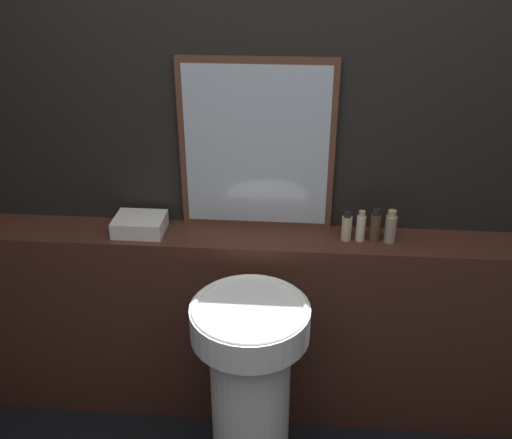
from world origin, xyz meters
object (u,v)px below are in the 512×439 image
Objects in this scene: towel_stack at (140,224)px; shampoo_bottle at (347,227)px; body_wash_bottle at (391,227)px; pedestal_sink at (250,384)px; conditioner_bottle at (361,227)px; lotion_bottle at (375,226)px; mirror at (257,147)px.

shampoo_bottle reaches higher than towel_stack.
body_wash_bottle is at bearing 0.00° from shampoo_bottle.
pedestal_sink is 6.57× the size of conditioner_bottle.
lotion_bottle reaches higher than towel_stack.
conditioner_bottle is at bearing -12.86° from mirror.
towel_stack is (-0.49, -0.10, -0.32)m from mirror.
mirror reaches higher than pedestal_sink.
shampoo_bottle is 0.91× the size of body_wash_bottle.
conditioner_bottle is (0.92, 0.00, 0.03)m from towel_stack.
pedestal_sink is 6.87× the size of shampoo_bottle.
pedestal_sink is at bearing -143.79° from body_wash_bottle.
body_wash_bottle is (0.06, 0.00, -0.00)m from lotion_bottle.
conditioner_bottle is at bearing 180.00° from body_wash_bottle.
mirror is 0.58m from lotion_bottle.
towel_stack is at bearing 180.00° from body_wash_bottle.
mirror is 4.96× the size of lotion_bottle.
mirror is (-0.01, 0.49, 0.81)m from pedestal_sink.
mirror reaches higher than conditioner_bottle.
towel_stack is 0.98m from lotion_bottle.
body_wash_bottle is at bearing 36.21° from pedestal_sink.
towel_stack is 0.92m from conditioner_bottle.
mirror reaches higher than lotion_bottle.
lotion_bottle is at bearing 0.00° from shampoo_bottle.
conditioner_bottle is 0.06m from lotion_bottle.
mirror is 5.38× the size of conditioner_bottle.
shampoo_bottle is 0.96× the size of conditioner_bottle.
shampoo_bottle is 0.18m from body_wash_bottle.
mirror is 3.42× the size of towel_stack.
lotion_bottle is at bearing -11.41° from mirror.
body_wash_bottle is (0.18, 0.00, 0.01)m from shampoo_bottle.
towel_stack is 1.65× the size of shampoo_bottle.
lotion_bottle is at bearing 0.00° from towel_stack.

